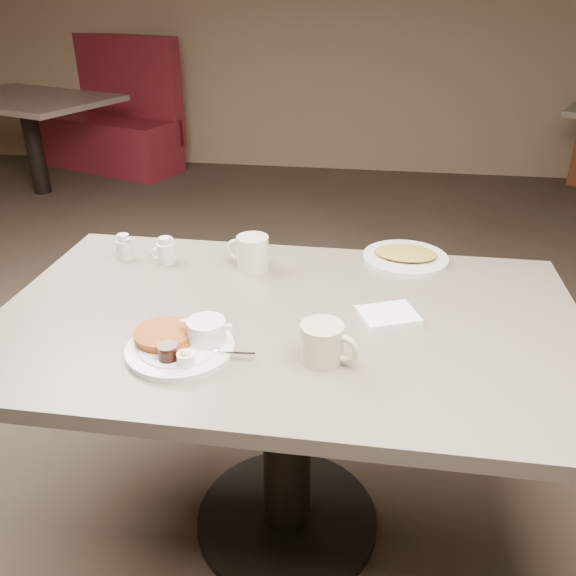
# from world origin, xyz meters

# --- Properties ---
(room) EXTENTS (7.04, 8.04, 2.84)m
(room) POSITION_xyz_m (0.00, 0.00, 1.40)
(room) COLOR #4C3F33
(room) RESTS_ON ground
(diner_table) EXTENTS (1.50, 0.90, 0.75)m
(diner_table) POSITION_xyz_m (0.00, 0.00, 0.58)
(diner_table) COLOR slate
(diner_table) RESTS_ON ground
(main_plate) EXTENTS (0.31, 0.26, 0.07)m
(main_plate) POSITION_xyz_m (-0.21, -0.19, 0.77)
(main_plate) COLOR white
(main_plate) RESTS_ON diner_table
(coffee_mug_near) EXTENTS (0.15, 0.13, 0.09)m
(coffee_mug_near) POSITION_xyz_m (0.11, -0.18, 0.80)
(coffee_mug_near) COLOR beige
(coffee_mug_near) RESTS_ON diner_table
(napkin) EXTENTS (0.17, 0.16, 0.02)m
(napkin) POSITION_xyz_m (0.26, 0.02, 0.76)
(napkin) COLOR white
(napkin) RESTS_ON diner_table
(coffee_mug_far) EXTENTS (0.14, 0.11, 0.10)m
(coffee_mug_far) POSITION_xyz_m (-0.15, 0.27, 0.80)
(coffee_mug_far) COLOR beige
(coffee_mug_far) RESTS_ON diner_table
(creamer_left) EXTENTS (0.07, 0.07, 0.08)m
(creamer_left) POSITION_xyz_m (-0.41, 0.27, 0.79)
(creamer_left) COLOR silver
(creamer_left) RESTS_ON diner_table
(creamer_right) EXTENTS (0.07, 0.05, 0.08)m
(creamer_right) POSITION_xyz_m (-0.55, 0.27, 0.79)
(creamer_right) COLOR silver
(creamer_right) RESTS_ON diner_table
(hash_plate) EXTENTS (0.28, 0.28, 0.04)m
(hash_plate) POSITION_xyz_m (0.31, 0.39, 0.76)
(hash_plate) COLOR silver
(hash_plate) RESTS_ON diner_table
(booth_back_left) EXTENTS (1.72, 1.86, 1.12)m
(booth_back_left) POSITION_xyz_m (-2.19, 3.69, 0.41)
(booth_back_left) COLOR maroon
(booth_back_left) RESTS_ON ground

